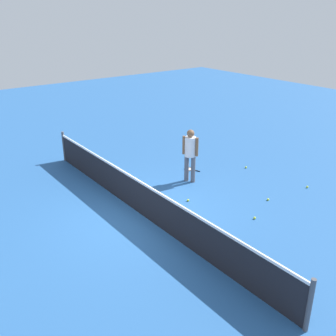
{
  "coord_description": "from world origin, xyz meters",
  "views": [
    {
      "loc": [
        -7.59,
        4.9,
        5.08
      ],
      "look_at": [
        0.45,
        -1.2,
        0.9
      ],
      "focal_mm": 41.31,
      "sensor_mm": 36.0,
      "label": 1
    }
  ],
  "objects_px": {
    "tennis_ball_by_net": "(255,218)",
    "tennis_racket_near_player": "(189,169)",
    "tennis_ball_midcourt": "(307,187)",
    "tennis_ball_near_player": "(268,199)",
    "tennis_ball_baseline": "(246,167)",
    "player_near_side": "(190,151)",
    "tennis_ball_stray_left": "(188,200)"
  },
  "relations": [
    {
      "from": "player_near_side",
      "to": "tennis_ball_stray_left",
      "type": "distance_m",
      "value": 1.7
    },
    {
      "from": "player_near_side",
      "to": "tennis_ball_midcourt",
      "type": "xyz_separation_m",
      "value": [
        -2.56,
        -2.55,
        -0.98
      ]
    },
    {
      "from": "tennis_ball_midcourt",
      "to": "tennis_ball_near_player",
      "type": "bearing_deg",
      "value": 83.78
    },
    {
      "from": "tennis_ball_baseline",
      "to": "tennis_ball_midcourt",
      "type": "bearing_deg",
      "value": -172.12
    },
    {
      "from": "tennis_ball_by_net",
      "to": "tennis_ball_baseline",
      "type": "bearing_deg",
      "value": -44.16
    },
    {
      "from": "player_near_side",
      "to": "tennis_ball_by_net",
      "type": "distance_m",
      "value": 3.02
    },
    {
      "from": "tennis_racket_near_player",
      "to": "tennis_ball_near_player",
      "type": "bearing_deg",
      "value": -174.28
    },
    {
      "from": "tennis_racket_near_player",
      "to": "tennis_ball_baseline",
      "type": "relative_size",
      "value": 9.14
    },
    {
      "from": "tennis_ball_near_player",
      "to": "tennis_ball_stray_left",
      "type": "xyz_separation_m",
      "value": [
        1.34,
        1.85,
        0.0
      ]
    },
    {
      "from": "tennis_ball_baseline",
      "to": "tennis_ball_stray_left",
      "type": "bearing_deg",
      "value": 102.25
    },
    {
      "from": "tennis_racket_near_player",
      "to": "tennis_ball_by_net",
      "type": "relative_size",
      "value": 9.14
    },
    {
      "from": "tennis_ball_by_net",
      "to": "tennis_ball_stray_left",
      "type": "xyz_separation_m",
      "value": [
        1.82,
        0.74,
        0.0
      ]
    },
    {
      "from": "tennis_ball_near_player",
      "to": "tennis_ball_baseline",
      "type": "bearing_deg",
      "value": -32.94
    },
    {
      "from": "tennis_ball_midcourt",
      "to": "tennis_ball_baseline",
      "type": "distance_m",
      "value": 2.23
    },
    {
      "from": "tennis_ball_by_net",
      "to": "tennis_ball_stray_left",
      "type": "distance_m",
      "value": 1.96
    },
    {
      "from": "tennis_ball_baseline",
      "to": "tennis_ball_stray_left",
      "type": "relative_size",
      "value": 1.0
    },
    {
      "from": "tennis_ball_near_player",
      "to": "tennis_ball_stray_left",
      "type": "height_order",
      "value": "same"
    },
    {
      "from": "tennis_ball_midcourt",
      "to": "tennis_ball_baseline",
      "type": "bearing_deg",
      "value": 7.88
    },
    {
      "from": "tennis_ball_by_net",
      "to": "tennis_racket_near_player",
      "type": "bearing_deg",
      "value": -12.63
    },
    {
      "from": "tennis_racket_near_player",
      "to": "tennis_ball_near_player",
      "type": "height_order",
      "value": "tennis_ball_near_player"
    },
    {
      "from": "tennis_ball_midcourt",
      "to": "tennis_ball_stray_left",
      "type": "bearing_deg",
      "value": 66.37
    },
    {
      "from": "tennis_ball_midcourt",
      "to": "tennis_ball_stray_left",
      "type": "distance_m",
      "value": 3.79
    },
    {
      "from": "player_near_side",
      "to": "tennis_ball_stray_left",
      "type": "relative_size",
      "value": 25.76
    },
    {
      "from": "tennis_ball_near_player",
      "to": "tennis_ball_midcourt",
      "type": "xyz_separation_m",
      "value": [
        -0.18,
        -1.62,
        0.0
      ]
    },
    {
      "from": "tennis_racket_near_player",
      "to": "tennis_ball_midcourt",
      "type": "distance_m",
      "value": 3.82
    },
    {
      "from": "tennis_ball_midcourt",
      "to": "player_near_side",
      "type": "bearing_deg",
      "value": 44.9
    },
    {
      "from": "tennis_ball_near_player",
      "to": "tennis_ball_baseline",
      "type": "relative_size",
      "value": 1.0
    },
    {
      "from": "tennis_ball_by_net",
      "to": "tennis_ball_stray_left",
      "type": "relative_size",
      "value": 1.0
    },
    {
      "from": "player_near_side",
      "to": "tennis_ball_baseline",
      "type": "distance_m",
      "value": 2.47
    },
    {
      "from": "tennis_racket_near_player",
      "to": "tennis_ball_baseline",
      "type": "bearing_deg",
      "value": -123.63
    },
    {
      "from": "player_near_side",
      "to": "tennis_ball_baseline",
      "type": "xyz_separation_m",
      "value": [
        -0.35,
        -2.24,
        -0.98
      ]
    },
    {
      "from": "tennis_racket_near_player",
      "to": "tennis_ball_near_player",
      "type": "relative_size",
      "value": 9.14
    }
  ]
}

